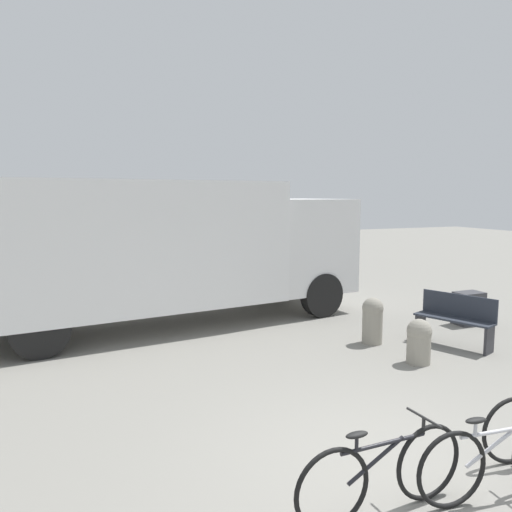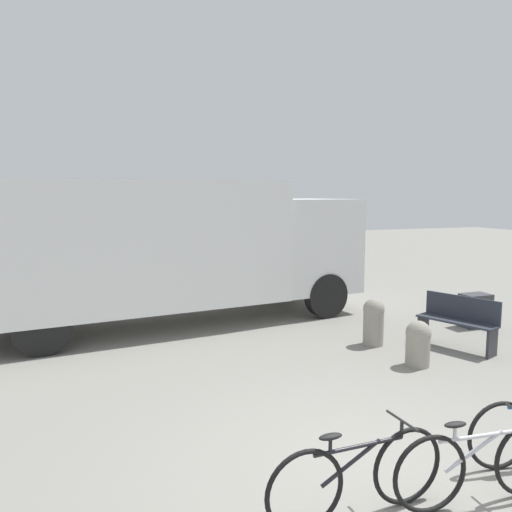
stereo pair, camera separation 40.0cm
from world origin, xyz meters
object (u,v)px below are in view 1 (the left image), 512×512
object	(u,v)px
delivery_truck	(164,245)
utility_box	(469,308)
park_bench	(455,318)
bicycle_near	(382,473)
bicycle_middle	(499,459)
bollard_far_bench	(373,319)
bollard_near_bench	(419,340)

from	to	relation	value
delivery_truck	utility_box	bearing A→B (deg)	-29.21
park_bench	utility_box	distance (m)	1.80
bicycle_near	bicycle_middle	world-z (taller)	same
bollard_far_bench	utility_box	distance (m)	2.81
delivery_truck	bollard_near_bench	distance (m)	5.50
bollard_far_bench	utility_box	xyz separation A→B (m)	(2.78, 0.38, -0.12)
delivery_truck	bicycle_near	world-z (taller)	delivery_truck
bicycle_near	bollard_far_bench	xyz separation A→B (m)	(2.97, 4.31, 0.09)
bollard_near_bench	bollard_far_bench	distance (m)	1.25
bollard_near_bench	utility_box	world-z (taller)	bollard_near_bench
park_bench	bollard_far_bench	world-z (taller)	park_bench
bicycle_middle	utility_box	distance (m)	6.73
bicycle_near	utility_box	distance (m)	7.42
delivery_truck	park_bench	world-z (taller)	delivery_truck
delivery_truck	utility_box	size ratio (longest dim) A/B	12.43
park_bench	bicycle_middle	distance (m)	4.98
bicycle_near	bollard_far_bench	size ratio (longest dim) A/B	2.00
delivery_truck	bollard_near_bench	size ratio (longest dim) A/B	11.62
park_bench	bicycle_middle	world-z (taller)	park_bench
park_bench	bicycle_near	size ratio (longest dim) A/B	0.83
delivery_truck	bicycle_middle	distance (m)	7.69
delivery_truck	bollard_near_bench	world-z (taller)	delivery_truck
bicycle_near	bicycle_middle	distance (m)	1.16
bollard_near_bench	bollard_far_bench	world-z (taller)	bollard_far_bench
bollard_near_bench	utility_box	xyz separation A→B (m)	(2.75, 1.63, -0.05)
delivery_truck	utility_box	distance (m)	6.75
delivery_truck	bicycle_middle	bearing A→B (deg)	-85.42
delivery_truck	bicycle_near	size ratio (longest dim) A/B	4.97
bicycle_middle	utility_box	bearing A→B (deg)	51.92
bicycle_near	bicycle_middle	xyz separation A→B (m)	(1.14, -0.21, 0.00)
delivery_truck	utility_box	xyz separation A→B (m)	(6.11, -2.52, -1.38)
bicycle_near	utility_box	xyz separation A→B (m)	(5.76, 4.69, -0.03)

